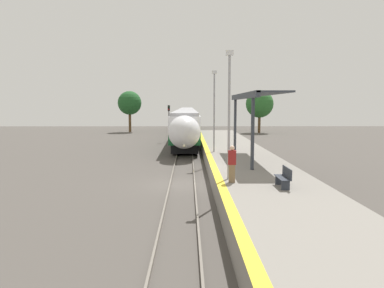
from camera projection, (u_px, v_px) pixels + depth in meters
ground_plane at (182, 185)px, 21.92m from camera, size 120.00×120.00×0.00m
rail_left at (170, 183)px, 21.91m from camera, size 0.08×90.00×0.15m
rail_right at (195, 183)px, 21.92m from camera, size 0.08×90.00×0.15m
train at (186, 119)px, 64.95m from camera, size 2.89×70.25×3.94m
platform_right at (253, 176)px, 21.91m from camera, size 5.04×64.00×1.05m
platform_bench at (284, 177)px, 16.46m from camera, size 0.44×1.48×0.89m
person_waiting at (232, 163)px, 17.43m from camera, size 0.36×0.23×1.75m
railway_signal at (169, 120)px, 46.87m from camera, size 0.28×0.28×4.61m
lamppost_near at (229, 107)px, 18.07m from camera, size 0.36×0.20×6.21m
lamppost_mid at (214, 106)px, 28.59m from camera, size 0.36×0.20×6.21m
station_canopy at (252, 98)px, 24.46m from camera, size 2.02×10.82×4.37m
background_tree_left at (130, 103)px, 63.77m from camera, size 4.03×4.03×7.00m
background_tree_right at (260, 104)px, 61.90m from camera, size 4.56×4.56×7.10m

